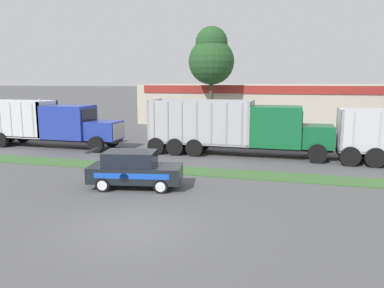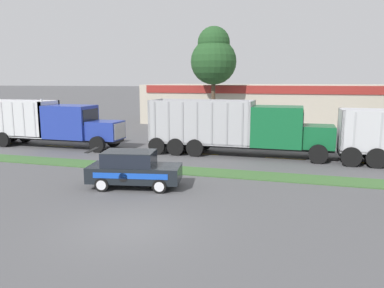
# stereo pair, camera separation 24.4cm
# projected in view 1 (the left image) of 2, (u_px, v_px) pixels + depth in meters

# --- Properties ---
(ground_plane) EXTENTS (600.00, 600.00, 0.00)m
(ground_plane) POSITION_uv_depth(u_px,v_px,m) (132.00, 227.00, 12.29)
(ground_plane) COLOR #515154
(grass_verge) EXTENTS (120.00, 1.70, 0.06)m
(grass_verge) POSITION_uv_depth(u_px,v_px,m) (194.00, 171.00, 19.76)
(grass_verge) COLOR #3D6633
(grass_verge) RESTS_ON ground_plane
(centre_line_2) EXTENTS (2.40, 0.14, 0.01)m
(centre_line_2) POSITION_uv_depth(u_px,v_px,m) (57.00, 146.00, 27.44)
(centre_line_2) COLOR yellow
(centre_line_2) RESTS_ON ground_plane
(centre_line_3) EXTENTS (2.40, 0.14, 0.01)m
(centre_line_3) POSITION_uv_depth(u_px,v_px,m) (125.00, 150.00, 26.03)
(centre_line_3) COLOR yellow
(centre_line_3) RESTS_ON ground_plane
(centre_line_4) EXTENTS (2.40, 0.14, 0.01)m
(centre_line_4) POSITION_uv_depth(u_px,v_px,m) (200.00, 154.00, 24.61)
(centre_line_4) COLOR yellow
(centre_line_4) RESTS_ON ground_plane
(centre_line_5) EXTENTS (2.40, 0.14, 0.01)m
(centre_line_5) POSITION_uv_depth(u_px,v_px,m) (284.00, 158.00, 23.19)
(centre_line_5) COLOR yellow
(centre_line_5) RESTS_ON ground_plane
(centre_line_6) EXTENTS (2.40, 0.14, 0.01)m
(centre_line_6) POSITION_uv_depth(u_px,v_px,m) (379.00, 163.00, 21.78)
(centre_line_6) COLOR yellow
(centre_line_6) RESTS_ON ground_plane
(dump_truck_lead) EXTENTS (11.94, 2.57, 3.50)m
(dump_truck_lead) POSITION_uv_depth(u_px,v_px,m) (54.00, 125.00, 26.88)
(dump_truck_lead) COLOR black
(dump_truck_lead) RESTS_ON ground_plane
(dump_truck_trail) EXTENTS (11.60, 2.74, 3.58)m
(dump_truck_trail) POSITION_uv_depth(u_px,v_px,m) (254.00, 130.00, 23.69)
(dump_truck_trail) COLOR black
(dump_truck_trail) RESTS_ON ground_plane
(rally_car) EXTENTS (4.33, 2.43, 1.68)m
(rally_car) POSITION_uv_depth(u_px,v_px,m) (134.00, 169.00, 16.77)
(rally_car) COLOR black
(rally_car) RESTS_ON ground_plane
(store_building_backdrop) EXTENTS (34.98, 12.10, 4.32)m
(store_building_backdrop) POSITION_uv_depth(u_px,v_px,m) (301.00, 104.00, 42.49)
(store_building_backdrop) COLOR #BCB29E
(store_building_backdrop) RESTS_ON ground_plane
(tree_behind_centre) EXTENTS (4.46, 4.46, 9.94)m
(tree_behind_centre) POSITION_uv_depth(u_px,v_px,m) (211.00, 57.00, 36.34)
(tree_behind_centre) COLOR #473828
(tree_behind_centre) RESTS_ON ground_plane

